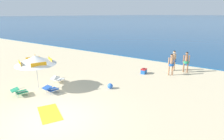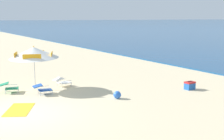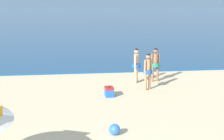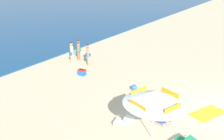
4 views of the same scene
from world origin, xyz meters
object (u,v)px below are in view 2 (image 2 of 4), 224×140
(beach_umbrella_striped_main, at_px, (34,53))
(beach_ball, at_px, (117,95))
(lounge_chair_under_umbrella, at_px, (62,81))
(lounge_chair_beside_umbrella, at_px, (42,88))
(beach_towel, at_px, (19,109))
(cooler_box, at_px, (190,85))
(lounge_chair_facing_sea, at_px, (9,87))

(beach_umbrella_striped_main, xyz_separation_m, beach_ball, (3.72, 2.60, -1.68))
(beach_umbrella_striped_main, height_order, lounge_chair_under_umbrella, beach_umbrella_striped_main)
(lounge_chair_under_umbrella, height_order, lounge_chair_beside_umbrella, lounge_chair_under_umbrella)
(beach_umbrella_striped_main, height_order, lounge_chair_beside_umbrella, beach_umbrella_striped_main)
(lounge_chair_beside_umbrella, bearing_deg, beach_towel, -38.92)
(beach_umbrella_striped_main, bearing_deg, lounge_chair_beside_umbrella, -1.08)
(beach_umbrella_striped_main, distance_m, beach_ball, 4.84)
(beach_umbrella_striped_main, xyz_separation_m, lounge_chair_beside_umbrella, (1.25, -0.02, -1.57))
(beach_umbrella_striped_main, distance_m, cooler_box, 7.98)
(lounge_chair_beside_umbrella, bearing_deg, lounge_chair_under_umbrella, 127.68)
(lounge_chair_beside_umbrella, relative_size, cooler_box, 1.78)
(beach_umbrella_striped_main, distance_m, lounge_chair_facing_sea, 2.04)
(lounge_chair_under_umbrella, height_order, beach_towel, lounge_chair_under_umbrella)
(cooler_box, bearing_deg, beach_ball, -94.48)
(lounge_chair_under_umbrella, height_order, beach_ball, lounge_chair_under_umbrella)
(lounge_chair_beside_umbrella, bearing_deg, cooler_box, 67.47)
(lounge_chair_beside_umbrella, distance_m, cooler_box, 7.26)
(cooler_box, relative_size, beach_ball, 1.48)
(cooler_box, bearing_deg, lounge_chair_under_umbrella, -126.04)
(lounge_chair_facing_sea, xyz_separation_m, beach_ball, (3.62, 3.90, -0.11))
(lounge_chair_under_umbrella, relative_size, beach_towel, 0.53)
(lounge_chair_beside_umbrella, relative_size, beach_ball, 2.63)
(lounge_chair_facing_sea, bearing_deg, lounge_chair_beside_umbrella, 47.76)
(lounge_chair_facing_sea, relative_size, beach_ball, 2.80)
(beach_ball, distance_m, beach_towel, 4.23)
(beach_ball, bearing_deg, cooler_box, 85.52)
(cooler_box, distance_m, beach_ball, 4.09)
(lounge_chair_beside_umbrella, xyz_separation_m, beach_ball, (2.46, 2.63, -0.11))
(lounge_chair_under_umbrella, bearing_deg, beach_umbrella_striped_main, -97.12)
(beach_umbrella_striped_main, bearing_deg, beach_towel, -26.49)
(beach_umbrella_striped_main, relative_size, beach_ball, 9.92)
(lounge_chair_under_umbrella, xyz_separation_m, beach_ball, (3.54, 1.23, -0.11))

